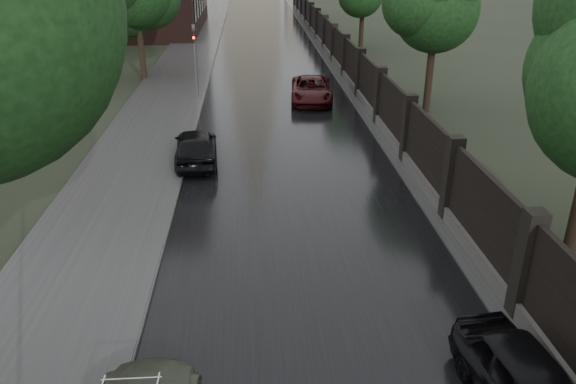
{
  "coord_description": "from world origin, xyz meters",
  "views": [
    {
      "loc": [
        -1.43,
        -5.33,
        7.95
      ],
      "look_at": [
        -0.45,
        9.03,
        1.5
      ],
      "focal_mm": 35.0,
      "sensor_mm": 36.0,
      "label": 1
    }
  ],
  "objects": [
    {
      "name": "fence_right",
      "position": [
        4.6,
        32.01,
        1.01
      ],
      "size": [
        0.45,
        75.72,
        2.7
      ],
      "color": "#383533",
      "rests_on": "ground"
    },
    {
      "name": "tree_right_b",
      "position": [
        7.5,
        22.0,
        4.95
      ],
      "size": [
        4.08,
        4.08,
        7.01
      ],
      "color": "black",
      "rests_on": "ground"
    },
    {
      "name": "traffic_light",
      "position": [
        -4.3,
        24.99,
        2.4
      ],
      "size": [
        0.16,
        0.32,
        4.0
      ],
      "color": "#59595E",
      "rests_on": "ground"
    },
    {
      "name": "hatchback_left",
      "position": [
        -3.6,
        15.46,
        0.68
      ],
      "size": [
        1.87,
        4.09,
        1.36
      ],
      "primitive_type": "imported",
      "rotation": [
        0.0,
        0.0,
        3.21
      ],
      "color": "black",
      "rests_on": "ground"
    },
    {
      "name": "car_right_far",
      "position": [
        1.86,
        24.3,
        0.65
      ],
      "size": [
        2.52,
        4.82,
        1.29
      ],
      "primitive_type": "imported",
      "rotation": [
        0.0,
        0.0,
        -0.08
      ],
      "color": "black",
      "rests_on": "ground"
    }
  ]
}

